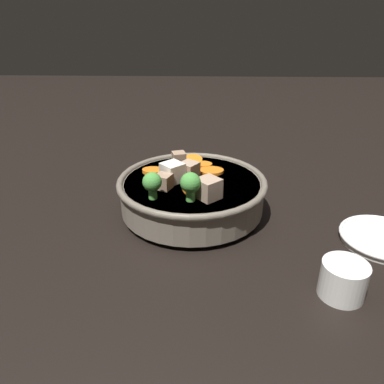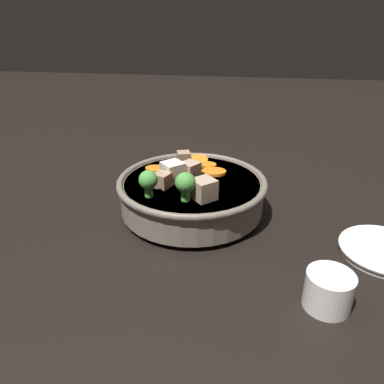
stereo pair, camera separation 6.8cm
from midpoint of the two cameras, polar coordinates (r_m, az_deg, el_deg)
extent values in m
plane|color=black|center=(0.70, -2.78, -3.16)|extent=(3.00, 3.00, 0.00)
cylinder|color=slate|center=(0.70, -2.79, -2.81)|extent=(0.14, 0.14, 0.01)
cylinder|color=slate|center=(0.69, -2.85, -0.48)|extent=(0.26, 0.26, 0.05)
torus|color=#685F52|center=(0.67, -2.90, 1.57)|extent=(0.27, 0.27, 0.01)
cylinder|color=brown|center=(0.68, -2.87, 0.44)|extent=(0.24, 0.24, 0.03)
cylinder|color=orange|center=(0.74, -0.83, 4.18)|extent=(0.04, 0.04, 0.01)
cylinder|color=orange|center=(0.71, 0.23, 3.17)|extent=(0.05, 0.05, 0.01)
cylinder|color=orange|center=(0.72, -8.64, 3.13)|extent=(0.05, 0.05, 0.01)
cylinder|color=orange|center=(0.64, -2.70, 0.34)|extent=(0.06, 0.06, 0.01)
cylinder|color=orange|center=(0.76, -2.04, 4.92)|extent=(0.05, 0.05, 0.01)
cylinder|color=#59B84C|center=(0.62, -9.17, -0.26)|extent=(0.01, 0.01, 0.02)
sphere|color=#47933D|center=(0.61, -9.31, 1.47)|extent=(0.03, 0.03, 0.03)
cylinder|color=#59B84C|center=(0.60, -3.00, -0.53)|extent=(0.02, 0.02, 0.02)
sphere|color=#47933D|center=(0.59, -3.05, 1.35)|extent=(0.03, 0.03, 0.03)
cube|color=#9E7F66|center=(0.65, -7.35, 1.53)|extent=(0.03, 0.03, 0.03)
cube|color=tan|center=(0.61, -0.70, 0.46)|extent=(0.05, 0.05, 0.03)
cube|color=#9E7F66|center=(0.75, -4.63, 5.10)|extent=(0.03, 0.03, 0.02)
cube|color=tan|center=(0.68, -3.32, 3.27)|extent=(0.04, 0.04, 0.03)
cube|color=silver|center=(0.67, -5.89, 2.98)|extent=(0.05, 0.05, 0.03)
ellipsoid|color=#EA9E84|center=(0.70, -5.93, 3.39)|extent=(0.05, 0.06, 0.02)
cylinder|color=white|center=(0.68, 24.49, -6.65)|extent=(0.13, 0.13, 0.01)
torus|color=white|center=(0.67, 24.57, -6.29)|extent=(0.14, 0.14, 0.01)
cylinder|color=white|center=(0.53, 18.61, -12.68)|extent=(0.06, 0.06, 0.05)
cylinder|color=brown|center=(0.52, 18.85, -11.40)|extent=(0.05, 0.05, 0.00)
camera|label=1|loc=(0.03, -92.86, -1.43)|focal=35.00mm
camera|label=2|loc=(0.03, 87.14, 1.43)|focal=35.00mm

